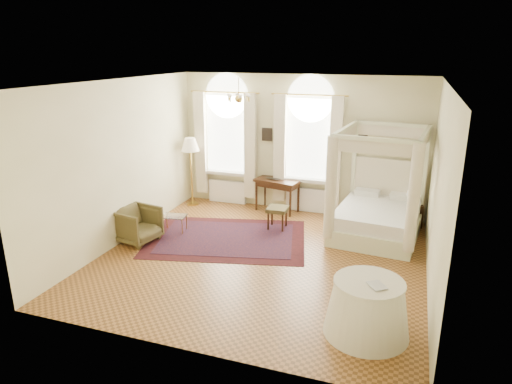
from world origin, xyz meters
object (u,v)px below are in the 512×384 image
floor_lamp (190,148)px  stool (277,211)px  side_table (367,308)px  nightstand (413,215)px  writing_desk (277,184)px  armchair (137,225)px  coffee_table (174,217)px  canopy_bed (377,213)px

floor_lamp → stool: bearing=-19.3°
stool → side_table: side_table is taller
nightstand → writing_desk: (-3.19, 0.00, 0.42)m
floor_lamp → side_table: floor_lamp is taller
armchair → writing_desk: bearing=-27.8°
nightstand → stool: size_ratio=1.06×
stool → armchair: 3.03m
stool → side_table: bearing=-55.7°
stool → floor_lamp: 2.91m
nightstand → side_table: bearing=-96.9°
side_table → writing_desk: bearing=120.3°
writing_desk → floor_lamp: bearing=-173.7°
stool → side_table: 4.09m
stool → coffee_table: 2.28m
side_table → canopy_bed: bearing=92.8°
canopy_bed → nightstand: size_ratio=4.35×
floor_lamp → side_table: size_ratio=1.46×
canopy_bed → side_table: 3.68m
writing_desk → floor_lamp: floor_lamp is taller
side_table → armchair: bearing=160.2°
stool → coffee_table: size_ratio=0.86×
coffee_table → floor_lamp: 2.18m
stool → floor_lamp: floor_lamp is taller
nightstand → coffee_table: 5.35m
canopy_bed → side_table: canopy_bed is taller
writing_desk → armchair: writing_desk is taller
floor_lamp → writing_desk: bearing=6.3°
nightstand → side_table: size_ratio=0.44×
coffee_table → floor_lamp: size_ratio=0.33×
coffee_table → canopy_bed: bearing=15.6°
coffee_table → nightstand: bearing=22.3°
writing_desk → stool: size_ratio=2.33×
nightstand → armchair: size_ratio=0.66×
armchair → coffee_table: size_ratio=1.39×
floor_lamp → side_table: bearing=-41.4°
canopy_bed → nightstand: canopy_bed is taller
canopy_bed → armchair: canopy_bed is taller
nightstand → floor_lamp: (-5.40, -0.24, 1.22)m
nightstand → armchair: bearing=-152.9°
writing_desk → side_table: bearing=-59.7°
canopy_bed → floor_lamp: size_ratio=1.32×
armchair → floor_lamp: 2.76m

